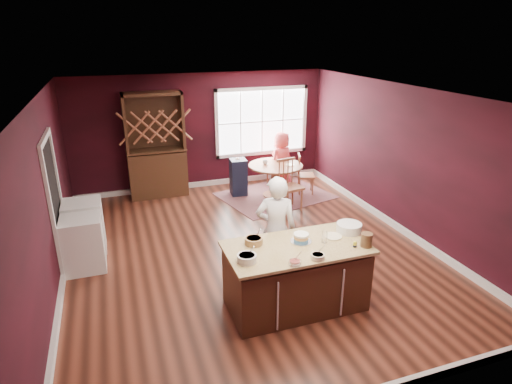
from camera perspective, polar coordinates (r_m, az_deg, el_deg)
room_shell at (r=6.99m, az=-1.16°, el=2.03°), size 7.00×7.00×7.00m
window at (r=10.59m, az=0.78°, el=9.39°), size 2.36×0.10×1.66m
doorway at (r=7.42m, az=-25.08°, el=-1.54°), size 0.08×1.26×2.13m
kitchen_island at (r=5.96m, az=5.30°, el=-11.28°), size 1.90×1.00×0.92m
dining_table at (r=9.73m, az=2.62°, el=2.44°), size 1.23×1.23×0.75m
baker at (r=6.34m, az=2.67°, el=-5.06°), size 0.71×0.58×1.67m
layer_cake at (r=5.81m, az=6.03°, el=-6.09°), size 0.29×0.29×0.12m
bowl_blue at (r=5.32m, az=-1.23°, el=-8.83°), size 0.24×0.24×0.09m
bowl_yellow at (r=5.73m, az=-0.30°, el=-6.53°), size 0.24×0.24×0.09m
bowl_pink at (r=5.28m, az=5.22°, el=-9.37°), size 0.16×0.16×0.06m
bowl_olive at (r=5.44m, az=8.22°, el=-8.52°), size 0.17×0.17×0.07m
drinking_glass at (r=5.83m, az=9.13°, el=-5.95°), size 0.08×0.08×0.16m
dinner_plate at (r=6.03m, az=10.23°, el=-5.83°), size 0.25×0.25×0.02m
white_tub at (r=6.21m, az=12.30°, el=-4.65°), size 0.35×0.35×0.12m
stoneware_crock at (r=5.84m, az=14.51°, el=-6.20°), size 0.15×0.15×0.18m
toy_figurine at (r=5.80m, az=13.05°, el=-6.80°), size 0.05×0.05×0.09m
rug at (r=9.91m, az=2.57°, el=-0.46°), size 2.72×2.33×0.01m
chair_east at (r=9.99m, az=6.67°, el=2.43°), size 0.49×0.50×0.95m
chair_south at (r=9.00m, az=4.62°, el=0.93°), size 0.53×0.51×1.10m
chair_north at (r=10.52m, az=2.75°, el=3.61°), size 0.51×0.49×0.98m
seated_woman at (r=10.25m, az=3.43°, el=4.25°), size 0.79×0.68×1.37m
high_chair at (r=9.84m, az=-2.36°, el=2.09°), size 0.38×0.38×0.89m
toddler at (r=9.73m, az=-2.24°, el=4.14°), size 0.18×0.14×0.26m
table_plate at (r=9.66m, az=4.55°, el=3.64°), size 0.20×0.20×0.01m
table_cup at (r=9.68m, az=1.22°, el=3.98°), size 0.14×0.14×0.09m
hutch at (r=9.86m, az=-13.23°, el=6.04°), size 1.28×0.53×2.35m
washer at (r=7.32m, az=-22.02°, el=-6.40°), size 0.60×0.59×0.88m
dryer at (r=7.90m, az=-21.90°, el=-4.28°), size 0.62×0.60×0.90m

